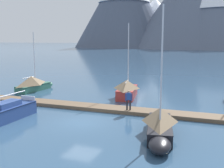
# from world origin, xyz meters

# --- Properties ---
(ground_plane) EXTENTS (700.00, 700.00, 0.00)m
(ground_plane) POSITION_xyz_m (0.00, 0.00, 0.00)
(ground_plane) COLOR #2D4C6B
(mountain_west_summit) EXTENTS (73.28, 73.28, 64.06)m
(mountain_west_summit) POSITION_xyz_m (-62.80, 180.00, 33.92)
(mountain_west_summit) COLOR #4C566B
(mountain_west_summit) RESTS_ON ground
(mountain_central_massif) EXTENTS (72.56, 72.56, 38.02)m
(mountain_central_massif) POSITION_xyz_m (-45.59, 205.10, 19.73)
(mountain_central_massif) COLOR slate
(mountain_central_massif) RESTS_ON ground
(mountain_shoulder_ridge) EXTENTS (88.03, 88.03, 61.82)m
(mountain_shoulder_ridge) POSITION_xyz_m (-12.86, 182.46, 31.68)
(mountain_shoulder_ridge) COLOR slate
(mountain_shoulder_ridge) RESTS_ON ground
(mountain_east_summit) EXTENTS (73.17, 73.17, 55.59)m
(mountain_east_summit) POSITION_xyz_m (5.40, 174.39, 29.80)
(mountain_east_summit) COLOR slate
(mountain_east_summit) RESTS_ON ground
(dock) EXTENTS (27.04, 2.96, 0.30)m
(dock) POSITION_xyz_m (0.00, 4.00, 0.14)
(dock) COLOR brown
(dock) RESTS_ON ground
(sailboat_nearest_berth) EXTENTS (2.01, 5.72, 6.99)m
(sailboat_nearest_berth) POSITION_xyz_m (-11.51, 9.08, 0.86)
(sailboat_nearest_berth) COLOR #336B56
(sailboat_nearest_berth) RESTS_ON ground
(sailboat_second_berth) EXTENTS (1.65, 6.19, 6.94)m
(sailboat_second_berth) POSITION_xyz_m (-5.53, -2.16, 0.63)
(sailboat_second_berth) COLOR navy
(sailboat_second_berth) RESTS_ON ground
(sailboat_mid_dock_port) EXTENTS (2.90, 6.12, 7.85)m
(sailboat_mid_dock_port) POSITION_xyz_m (0.12, 10.05, 0.89)
(sailboat_mid_dock_port) COLOR #B2332D
(sailboat_mid_dock_port) RESTS_ON ground
(sailboat_mid_dock_starboard) EXTENTS (2.85, 6.50, 8.18)m
(sailboat_mid_dock_starboard) POSITION_xyz_m (6.13, -0.75, 0.80)
(sailboat_mid_dock_starboard) COLOR black
(sailboat_mid_dock_starboard) RESTS_ON ground
(person_on_dock) EXTENTS (0.56, 0.33, 1.69)m
(person_on_dock) POSITION_xyz_m (2.47, 3.68, 1.26)
(person_on_dock) COLOR #232328
(person_on_dock) RESTS_ON dock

